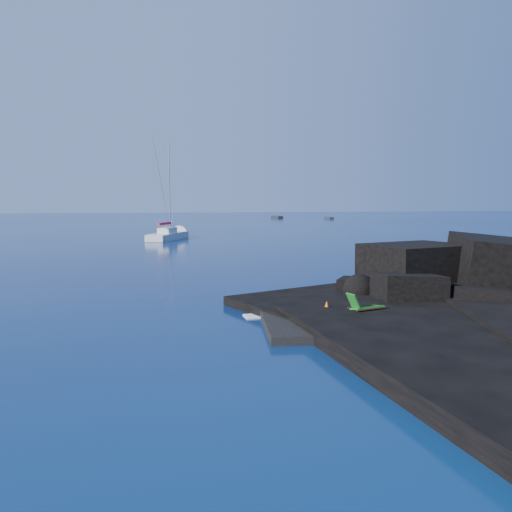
{
  "coord_description": "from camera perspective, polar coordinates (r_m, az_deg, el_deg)",
  "views": [
    {
      "loc": [
        -3.91,
        -19.62,
        5.41
      ],
      "look_at": [
        1.67,
        10.16,
        2.0
      ],
      "focal_mm": 35.0,
      "sensor_mm": 36.0,
      "label": 1
    }
  ],
  "objects": [
    {
      "name": "sunbather",
      "position": [
        21.92,
        17.93,
        -6.8
      ],
      "size": [
        1.75,
        0.8,
        0.23
      ],
      "primitive_type": null,
      "rotation": [
        0.0,
        0.0,
        0.24
      ],
      "color": "tan",
      "rests_on": "towel"
    },
    {
      "name": "surf_foam",
      "position": [
        26.73,
        9.13,
        -5.34
      ],
      "size": [
        10.0,
        8.0,
        0.06
      ],
      "primitive_type": null,
      "color": "white",
      "rests_on": "ground"
    },
    {
      "name": "ground",
      "position": [
        20.72,
        0.64,
        -8.71
      ],
      "size": [
        400.0,
        400.0,
        0.0
      ],
      "primitive_type": "plane",
      "color": "#040C3F",
      "rests_on": "ground"
    },
    {
      "name": "sailboat",
      "position": [
        69.95,
        -9.92,
        1.89
      ],
      "size": [
        7.52,
        12.85,
        13.45
      ],
      "primitive_type": null,
      "rotation": [
        0.0,
        0.0,
        -0.4
      ],
      "color": "silver",
      "rests_on": "ground"
    },
    {
      "name": "distant_boat_b",
      "position": [
        145.73,
        8.32,
        4.23
      ],
      "size": [
        1.66,
        4.32,
        0.56
      ],
      "primitive_type": "cube",
      "rotation": [
        0.0,
        0.0,
        0.08
      ],
      "color": "#26262B",
      "rests_on": "ground"
    },
    {
      "name": "deck_chair",
      "position": [
        22.51,
        12.59,
        -5.22
      ],
      "size": [
        1.82,
        1.16,
        1.16
      ],
      "primitive_type": null,
      "rotation": [
        0.0,
        0.0,
        0.27
      ],
      "color": "#17671C",
      "rests_on": "beach"
    },
    {
      "name": "towel",
      "position": [
        21.95,
        17.91,
        -7.15
      ],
      "size": [
        2.09,
        1.34,
        0.05
      ],
      "primitive_type": "cube",
      "rotation": [
        0.0,
        0.0,
        0.24
      ],
      "color": "silver",
      "rests_on": "beach"
    },
    {
      "name": "distant_boat_a",
      "position": [
        149.53,
        2.4,
        4.34
      ],
      "size": [
        2.71,
        5.35,
        0.68
      ],
      "primitive_type": "cube",
      "rotation": [
        0.0,
        0.0,
        0.23
      ],
      "color": "black",
      "rests_on": "ground"
    },
    {
      "name": "marker_cone",
      "position": [
        22.78,
        8.08,
        -5.78
      ],
      "size": [
        0.39,
        0.39,
        0.54
      ],
      "primitive_type": "cone",
      "rotation": [
        0.0,
        0.0,
        0.11
      ],
      "color": "orange",
      "rests_on": "beach"
    },
    {
      "name": "headland",
      "position": [
        28.75,
        25.78,
        -5.07
      ],
      "size": [
        24.0,
        24.0,
        3.6
      ],
      "primitive_type": null,
      "color": "black",
      "rests_on": "ground"
    },
    {
      "name": "beach",
      "position": [
        22.47,
        11.82,
        -7.65
      ],
      "size": [
        9.08,
        6.86,
        0.7
      ],
      "primitive_type": "cube",
      "rotation": [
        0.0,
        0.0,
        -0.1
      ],
      "color": "black",
      "rests_on": "ground"
    }
  ]
}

